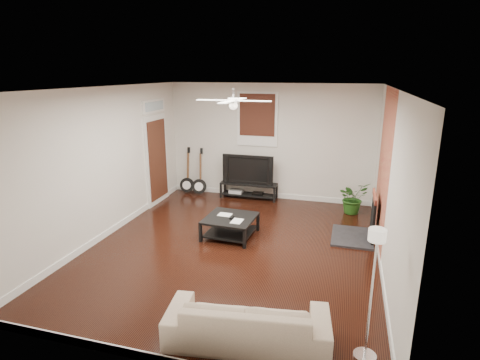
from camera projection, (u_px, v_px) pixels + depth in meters
The scene contains 14 objects.
room at pixel (234, 172), 6.58m from camera, with size 5.01×6.01×2.81m.
brick_accent at pixel (384, 168), 6.85m from camera, with size 0.02×2.20×2.80m, color #B14739.
fireplace at pixel (362, 216), 7.18m from camera, with size 0.80×1.10×0.92m, color black.
window_back at pixel (257, 119), 9.26m from camera, with size 1.00×0.06×1.30m, color #33130E.
door_left at pixel (157, 151), 9.03m from camera, with size 0.08×1.00×2.50m, color white.
tv_stand at pixel (249, 191), 9.60m from camera, with size 1.40×0.37×0.39m, color black.
tv at pixel (249, 169), 9.47m from camera, with size 1.26×0.16×0.72m, color black.
coffee_table at pixel (230, 227), 7.38m from camera, with size 0.91×0.91×0.38m, color black.
sofa at pixel (248, 320), 4.46m from camera, with size 1.88×0.74×0.55m, color tan.
floor_lamp at pixel (371, 296), 4.07m from camera, with size 0.25×0.25×1.54m, color silver, non-canonical shape.
potted_plant at pixel (353, 198), 8.55m from camera, with size 0.65×0.56×0.72m, color #215117.
guitar_left at pixel (187, 171), 9.90m from camera, with size 0.37×0.26×1.21m, color black, non-canonical shape.
guitar_right at pixel (199, 172), 9.78m from camera, with size 0.37×0.26×1.21m, color black, non-canonical shape.
ceiling_fan at pixel (233, 101), 6.26m from camera, with size 1.24×1.24×0.32m, color white, non-canonical shape.
Camera 1 is at (1.85, -6.10, 3.05)m, focal length 28.86 mm.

